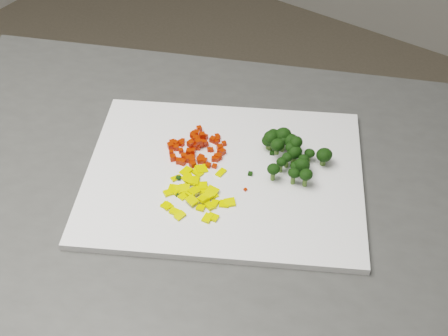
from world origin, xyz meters
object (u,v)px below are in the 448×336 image
Objects in this scene: carrot_pile at (198,142)px; pepper_pile at (199,190)px; broccoli_pile at (290,150)px; cutting_board at (224,175)px.

carrot_pile reaches higher than pepper_pile.
broccoli_pile reaches higher than pepper_pile.
cutting_board is at bearing -18.90° from carrot_pile.
pepper_pile is 0.15m from broccoli_pile.
broccoli_pile is at bearing 21.48° from carrot_pile.
pepper_pile is 0.97× the size of broccoli_pile.
cutting_board is 0.06m from pepper_pile.
carrot_pile is 0.14m from broccoli_pile.
carrot_pile is 0.83× the size of broccoli_pile.
carrot_pile reaches higher than cutting_board.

